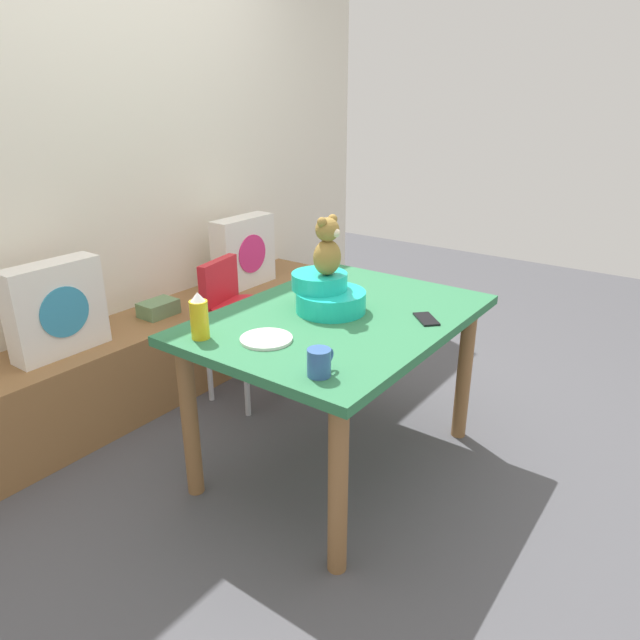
{
  "coord_description": "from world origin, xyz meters",
  "views": [
    {
      "loc": [
        -1.88,
        -1.27,
        1.61
      ],
      "look_at": [
        0.0,
        0.1,
        0.69
      ],
      "focal_mm": 32.16,
      "sensor_mm": 36.0,
      "label": 1
    }
  ],
  "objects": [
    {
      "name": "back_wall",
      "position": [
        0.0,
        1.48,
        1.3
      ],
      "size": [
        4.4,
        0.1,
        2.6
      ],
      "primitive_type": "cube",
      "color": "silver",
      "rests_on": "ground_plane"
    },
    {
      "name": "window_bench",
      "position": [
        0.0,
        1.21,
        0.23
      ],
      "size": [
        2.6,
        0.44,
        0.46
      ],
      "primitive_type": "cube",
      "color": "olive",
      "rests_on": "ground_plane"
    },
    {
      "name": "pillow_floral_left",
      "position": [
        -0.59,
        1.19,
        0.68
      ],
      "size": [
        0.44,
        0.15,
        0.44
      ],
      "color": "white",
      "rests_on": "window_bench"
    },
    {
      "name": "ketchup_bottle",
      "position": [
        -0.52,
        0.28,
        0.83
      ],
      "size": [
        0.07,
        0.07,
        0.18
      ],
      "color": "gold",
      "rests_on": "dining_table"
    },
    {
      "name": "cell_phone",
      "position": [
        0.16,
        -0.33,
        0.74
      ],
      "size": [
        0.15,
        0.15,
        0.01
      ],
      "primitive_type": "cube",
      "rotation": [
        0.0,
        0.0,
        2.37
      ],
      "color": "black",
      "rests_on": "dining_table"
    },
    {
      "name": "dining_table",
      "position": [
        0.0,
        0.0,
        0.64
      ],
      "size": [
        1.27,
        0.92,
        0.74
      ],
      "color": "#2D7247",
      "rests_on": "ground_plane"
    },
    {
      "name": "dinner_plate_near",
      "position": [
        -0.39,
        0.07,
        0.75
      ],
      "size": [
        0.2,
        0.2,
        0.01
      ],
      "primitive_type": "cylinder",
      "color": "white",
      "rests_on": "dining_table"
    },
    {
      "name": "infant_seat_teal",
      "position": [
        0.01,
        0.07,
        0.81
      ],
      "size": [
        0.3,
        0.33,
        0.16
      ],
      "color": "#1BC3AE",
      "rests_on": "dining_table"
    },
    {
      "name": "highchair",
      "position": [
        0.2,
        0.77,
        0.52
      ],
      "size": [
        0.38,
        0.5,
        0.79
      ],
      "color": "red",
      "rests_on": "ground_plane"
    },
    {
      "name": "teddy_bear",
      "position": [
        0.01,
        0.07,
        1.02
      ],
      "size": [
        0.13,
        0.12,
        0.25
      ],
      "color": "olive",
      "rests_on": "infant_seat_teal"
    },
    {
      "name": "coffee_mug",
      "position": [
        -0.51,
        -0.27,
        0.79
      ],
      "size": [
        0.12,
        0.08,
        0.09
      ],
      "color": "#335999",
      "rests_on": "dining_table"
    },
    {
      "name": "pillow_floral_right",
      "position": [
        0.68,
        1.19,
        0.68
      ],
      "size": [
        0.44,
        0.15,
        0.44
      ],
      "color": "white",
      "rests_on": "window_bench"
    },
    {
      "name": "book_stack",
      "position": [
        0.0,
        1.21,
        0.5
      ],
      "size": [
        0.2,
        0.14,
        0.08
      ],
      "primitive_type": "cube",
      "color": "#658B5C",
      "rests_on": "window_bench"
    },
    {
      "name": "ground_plane",
      "position": [
        0.0,
        0.0,
        0.0
      ],
      "size": [
        8.0,
        8.0,
        0.0
      ],
      "primitive_type": "plane",
      "color": "#4C4C51"
    }
  ]
}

